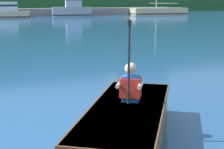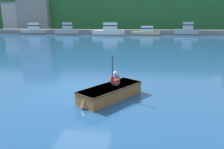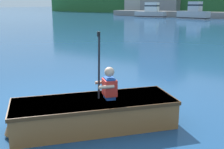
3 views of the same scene
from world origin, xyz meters
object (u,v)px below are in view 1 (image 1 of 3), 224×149
rowboat_foreground (127,123)px  person_paddler (130,84)px  moored_boat_dock_west_end (5,12)px  moored_boat_dock_center_near (72,9)px  moored_boat_dock_center_far (159,11)px

rowboat_foreground → person_paddler: 0.56m
moored_boat_dock_west_end → moored_boat_dock_center_near: moored_boat_dock_center_near is taller
moored_boat_dock_center_near → moored_boat_dock_center_far: moored_boat_dock_center_far is taller
person_paddler → rowboat_foreground: bearing=-126.3°
moored_boat_dock_center_near → rowboat_foreground: (-10.67, -35.51, -0.64)m
rowboat_foreground → moored_boat_dock_west_end: bearing=85.2°
moored_boat_dock_west_end → rowboat_foreground: bearing=-94.8°
moored_boat_dock_west_end → moored_boat_dock_center_far: size_ratio=0.72×
moored_boat_dock_center_near → rowboat_foreground: moored_boat_dock_center_near is taller
moored_boat_dock_west_end → rowboat_foreground: size_ratio=1.95×
moored_boat_dock_west_end → moored_boat_dock_center_near: bearing=2.5°
moored_boat_dock_west_end → person_paddler: bearing=-94.6°
moored_boat_dock_center_near → rowboat_foreground: bearing=-106.7°
moored_boat_dock_west_end → person_paddler: (-2.80, -34.93, 0.12)m
rowboat_foreground → moored_boat_dock_center_far: bearing=57.5°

